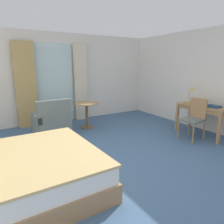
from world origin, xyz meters
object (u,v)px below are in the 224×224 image
(writing_desk, at_px, (204,109))
(desk_chair, at_px, (194,117))
(closed_book, at_px, (213,106))
(armchair_by_window, at_px, (52,122))
(bed, at_px, (10,177))
(desk_lamp, at_px, (191,90))
(round_cafe_table, at_px, (87,109))

(writing_desk, distance_m, desk_chair, 0.42)
(desk_chair, distance_m, closed_book, 0.50)
(closed_book, bearing_deg, armchair_by_window, 144.28)
(bed, height_order, closed_book, bed)
(writing_desk, height_order, armchair_by_window, armchair_by_window)
(closed_book, bearing_deg, desk_chair, 152.91)
(desk_chair, relative_size, desk_lamp, 2.16)
(desk_chair, bearing_deg, writing_desk, 6.91)
(bed, height_order, writing_desk, bed)
(closed_book, xyz_separation_m, round_cafe_table, (-2.15, 2.21, -0.24))
(bed, relative_size, desk_chair, 2.41)
(closed_book, relative_size, round_cafe_table, 0.41)
(writing_desk, height_order, desk_lamp, desk_lamp)
(bed, bearing_deg, round_cafe_table, 46.76)
(bed, height_order, armchair_by_window, bed)
(desk_lamp, xyz_separation_m, closed_book, (-0.03, -0.65, -0.30))
(writing_desk, relative_size, armchair_by_window, 1.35)
(desk_lamp, bearing_deg, writing_desk, -93.61)
(desk_lamp, relative_size, closed_book, 1.51)
(desk_lamp, bearing_deg, round_cafe_table, 144.35)
(desk_lamp, distance_m, round_cafe_table, 2.74)
(desk_chair, xyz_separation_m, desk_lamp, (0.43, 0.47, 0.53))
(closed_book, distance_m, armchair_by_window, 3.74)
(armchair_by_window, bearing_deg, round_cafe_table, 12.81)
(writing_desk, bearing_deg, round_cafe_table, 137.30)
(bed, height_order, desk_lamp, desk_lamp)
(bed, bearing_deg, desk_lamp, 8.77)
(closed_book, distance_m, round_cafe_table, 3.09)
(desk_lamp, bearing_deg, desk_chair, -132.52)
(closed_book, bearing_deg, bed, 176.70)
(round_cafe_table, bearing_deg, bed, -133.24)
(bed, bearing_deg, writing_desk, 3.18)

